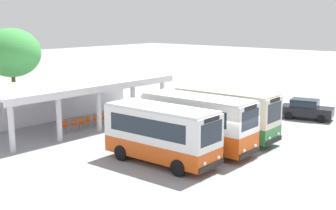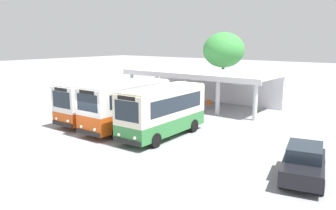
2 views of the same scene
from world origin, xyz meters
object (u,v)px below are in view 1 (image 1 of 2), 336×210
at_px(waiting_chair_second_from_end, 75,124).
at_px(waiting_chair_fourth_seat, 88,120).
at_px(city_bus_middle_cream, 226,113).
at_px(waiting_chair_end_by_column, 66,125).
at_px(city_bus_nearest_orange, 161,132).
at_px(city_bus_second_in_row, 198,121).
at_px(waiting_chair_middle_seat, 82,122).
at_px(waiting_chair_far_end_seat, 102,117).
at_px(waiting_chair_fifth_seat, 97,119).
at_px(parked_car_flank, 306,109).

xyz_separation_m(waiting_chair_second_from_end, waiting_chair_fourth_seat, (1.38, 0.14, 0.00)).
height_order(city_bus_middle_cream, waiting_chair_end_by_column, city_bus_middle_cream).
relative_size(city_bus_nearest_orange, city_bus_middle_cream, 0.95).
xyz_separation_m(city_bus_middle_cream, waiting_chair_end_by_column, (-5.85, 9.69, -1.32)).
xyz_separation_m(city_bus_second_in_row, waiting_chair_end_by_column, (-2.61, 9.81, -1.35)).
height_order(city_bus_middle_cream, waiting_chair_middle_seat, city_bus_middle_cream).
bearing_deg(waiting_chair_fourth_seat, waiting_chair_far_end_seat, 0.01).
bearing_deg(waiting_chair_end_by_column, waiting_chair_fourth_seat, 0.12).
xyz_separation_m(city_bus_nearest_orange, waiting_chair_far_end_seat, (4.09, 9.75, -1.27)).
bearing_deg(city_bus_second_in_row, waiting_chair_fourth_seat, 93.12).
xyz_separation_m(city_bus_second_in_row, waiting_chair_fifth_seat, (0.16, 9.69, -1.35)).
bearing_deg(parked_car_flank, city_bus_middle_cream, 171.28).
bearing_deg(waiting_chair_second_from_end, waiting_chair_far_end_seat, 3.01).
xyz_separation_m(city_bus_nearest_orange, city_bus_second_in_row, (3.24, -0.07, 0.08)).
xyz_separation_m(waiting_chair_end_by_column, waiting_chair_second_from_end, (0.69, -0.14, 0.00)).
bearing_deg(waiting_chair_fifth_seat, city_bus_second_in_row, -90.92).
distance_m(waiting_chair_end_by_column, waiting_chair_far_end_seat, 3.45).
xyz_separation_m(city_bus_middle_cream, waiting_chair_middle_seat, (-4.47, 9.59, -1.32)).
bearing_deg(waiting_chair_end_by_column, waiting_chair_fifth_seat, -2.39).
xyz_separation_m(waiting_chair_fifth_seat, waiting_chair_far_end_seat, (0.69, 0.12, 0.00)).
distance_m(city_bus_second_in_row, city_bus_middle_cream, 3.25).
bearing_deg(city_bus_second_in_row, city_bus_nearest_orange, 178.82).
distance_m(waiting_chair_end_by_column, waiting_chair_fourth_seat, 2.07).
bearing_deg(waiting_chair_fourth_seat, waiting_chair_second_from_end, -174.02).
distance_m(city_bus_nearest_orange, waiting_chair_fifth_seat, 10.29).
bearing_deg(waiting_chair_fifth_seat, waiting_chair_far_end_seat, 9.83).
xyz_separation_m(waiting_chair_middle_seat, waiting_chair_far_end_seat, (2.07, 0.10, 0.00)).
xyz_separation_m(city_bus_second_in_row, waiting_chair_fourth_seat, (-0.54, 9.81, -1.35)).
relative_size(waiting_chair_second_from_end, waiting_chair_far_end_seat, 1.00).
distance_m(waiting_chair_middle_seat, waiting_chair_fifth_seat, 1.38).
relative_size(city_bus_nearest_orange, waiting_chair_fifth_seat, 7.98).
height_order(parked_car_flank, waiting_chair_end_by_column, parked_car_flank).
relative_size(city_bus_middle_cream, waiting_chair_middle_seat, 8.36).
xyz_separation_m(waiting_chair_middle_seat, waiting_chair_fifth_seat, (1.38, -0.02, 0.00)).
xyz_separation_m(parked_car_flank, waiting_chair_end_by_column, (-15.40, 11.15, -0.30)).
distance_m(parked_car_flank, waiting_chair_fifth_seat, 16.78).
height_order(waiting_chair_second_from_end, waiting_chair_fourth_seat, same).
bearing_deg(waiting_chair_far_end_seat, parked_car_flank, -43.05).
relative_size(waiting_chair_second_from_end, waiting_chair_fifth_seat, 1.00).
distance_m(city_bus_middle_cream, waiting_chair_far_end_seat, 10.07).
relative_size(waiting_chair_fifth_seat, waiting_chair_far_end_seat, 1.00).
distance_m(city_bus_middle_cream, waiting_chair_second_from_end, 10.93).
height_order(waiting_chair_fourth_seat, waiting_chair_fifth_seat, same).
height_order(city_bus_nearest_orange, waiting_chair_fifth_seat, city_bus_nearest_orange).
bearing_deg(waiting_chair_second_from_end, city_bus_middle_cream, -61.61).
relative_size(city_bus_second_in_row, waiting_chair_fifth_seat, 8.57).
relative_size(city_bus_middle_cream, parked_car_flank, 1.66).
bearing_deg(waiting_chair_middle_seat, city_bus_nearest_orange, -101.81).
xyz_separation_m(parked_car_flank, waiting_chair_second_from_end, (-14.71, 11.01, -0.30)).
bearing_deg(waiting_chair_end_by_column, waiting_chair_second_from_end, -11.51).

